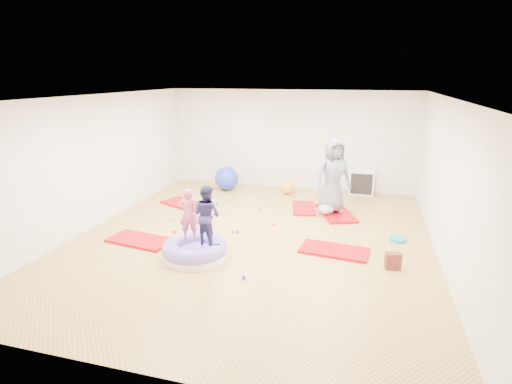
# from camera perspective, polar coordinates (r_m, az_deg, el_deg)

# --- Properties ---
(room) EXTENTS (7.01, 8.01, 2.81)m
(room) POSITION_cam_1_polar(r_m,az_deg,el_deg) (7.71, -0.59, 2.96)
(room) COLOR gold
(room) RESTS_ON ground
(gym_mat_front_left) EXTENTS (1.35, 0.81, 0.05)m
(gym_mat_front_left) POSITION_cam_1_polar(r_m,az_deg,el_deg) (8.33, -16.24, -6.62)
(gym_mat_front_left) COLOR #C10603
(gym_mat_front_left) RESTS_ON ground
(gym_mat_mid_left) EXTENTS (1.36, 1.05, 0.05)m
(gym_mat_mid_left) POSITION_cam_1_polar(r_m,az_deg,el_deg) (10.34, -10.19, -1.70)
(gym_mat_mid_left) COLOR #C10603
(gym_mat_mid_left) RESTS_ON ground
(gym_mat_center_back) EXTENTS (0.72, 1.15, 0.04)m
(gym_mat_center_back) POSITION_cam_1_polar(r_m,az_deg,el_deg) (9.94, 6.84, -2.31)
(gym_mat_center_back) COLOR #C10603
(gym_mat_center_back) RESTS_ON ground
(gym_mat_right) EXTENTS (1.32, 0.76, 0.05)m
(gym_mat_right) POSITION_cam_1_polar(r_m,az_deg,el_deg) (7.70, 11.12, -8.20)
(gym_mat_right) COLOR #C10603
(gym_mat_right) RESTS_ON ground
(gym_mat_rear_right) EXTENTS (1.11, 1.49, 0.06)m
(gym_mat_rear_right) POSITION_cam_1_polar(r_m,az_deg,el_deg) (9.70, 11.34, -2.98)
(gym_mat_rear_right) COLOR #C10603
(gym_mat_rear_right) RESTS_ON ground
(inflatable_cushion) EXTENTS (1.19, 1.19, 0.37)m
(inflatable_cushion) POSITION_cam_1_polar(r_m,az_deg,el_deg) (7.39, -8.71, -8.16)
(inflatable_cushion) COLOR white
(inflatable_cushion) RESTS_ON ground
(child_pink) EXTENTS (0.40, 0.32, 0.97)m
(child_pink) POSITION_cam_1_polar(r_m,az_deg,el_deg) (7.29, -9.63, -2.76)
(child_pink) COLOR #CD5372
(child_pink) RESTS_ON inflatable_cushion
(child_navy) EXTENTS (0.64, 0.58, 1.09)m
(child_navy) POSITION_cam_1_polar(r_m,az_deg,el_deg) (7.03, -7.05, -2.88)
(child_navy) COLOR navy
(child_navy) RESTS_ON inflatable_cushion
(adult_caregiver) EXTENTS (1.02, 0.92, 1.75)m
(adult_caregiver) POSITION_cam_1_polar(r_m,az_deg,el_deg) (9.49, 10.97, 2.32)
(adult_caregiver) COLOR slate
(adult_caregiver) RESTS_ON gym_mat_rear_right
(infant) EXTENTS (0.38, 0.38, 0.22)m
(infant) POSITION_cam_1_polar(r_m,az_deg,el_deg) (9.48, 9.92, -2.45)
(infant) COLOR #8FA3D4
(infant) RESTS_ON gym_mat_rear_right
(ball_pit_balls) EXTENTS (4.31, 3.88, 0.07)m
(ball_pit_balls) POSITION_cam_1_polar(r_m,az_deg,el_deg) (8.66, -0.95, -4.99)
(ball_pit_balls) COLOR red
(ball_pit_balls) RESTS_ON ground
(exercise_ball_blue) EXTENTS (0.68, 0.68, 0.68)m
(exercise_ball_blue) POSITION_cam_1_polar(r_m,az_deg,el_deg) (11.45, -4.22, 1.94)
(exercise_ball_blue) COLOR #1F37C2
(exercise_ball_blue) RESTS_ON ground
(exercise_ball_orange) EXTENTS (0.41, 0.41, 0.41)m
(exercise_ball_orange) POSITION_cam_1_polar(r_m,az_deg,el_deg) (11.12, 4.54, 0.78)
(exercise_ball_orange) COLOR #FAA32D
(exercise_ball_orange) RESTS_ON ground
(infant_play_gym) EXTENTS (0.73, 0.69, 0.56)m
(infant_play_gym) POSITION_cam_1_polar(r_m,az_deg,el_deg) (11.00, 10.28, 1.29)
(infant_play_gym) COLOR white
(infant_play_gym) RESTS_ON ground
(cube_shelf) EXTENTS (0.67, 0.33, 0.67)m
(cube_shelf) POSITION_cam_1_polar(r_m,az_deg,el_deg) (11.36, 14.83, 1.29)
(cube_shelf) COLOR white
(cube_shelf) RESTS_ON ground
(balance_disc) EXTENTS (0.33, 0.33, 0.07)m
(balance_disc) POSITION_cam_1_polar(r_m,az_deg,el_deg) (8.51, 19.58, -6.37)
(balance_disc) COLOR #1189AB
(balance_disc) RESTS_ON ground
(backpack) EXTENTS (0.28, 0.21, 0.29)m
(backpack) POSITION_cam_1_polar(r_m,az_deg,el_deg) (7.28, 18.97, -9.30)
(backpack) COLOR #AF3526
(backpack) RESTS_ON ground
(yellow_toy) EXTENTS (0.21, 0.21, 0.03)m
(yellow_toy) POSITION_cam_1_polar(r_m,az_deg,el_deg) (7.28, -7.18, -9.59)
(yellow_toy) COLOR gold
(yellow_toy) RESTS_ON ground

